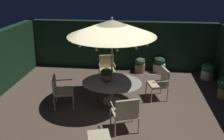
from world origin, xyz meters
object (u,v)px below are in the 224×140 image
at_px(potted_plant_back_left, 140,65).
at_px(centerpiece_planter, 106,74).
at_px(patio_umbrella, 112,28).
at_px(patio_chair_northeast, 107,67).
at_px(patio_chair_southeast, 125,112).
at_px(patio_chair_north, 160,81).
at_px(ottoman_footrest, 99,137).
at_px(potted_plant_left_far, 208,71).
at_px(potted_plant_left_near, 159,65).
at_px(patio_chair_east, 60,89).
at_px(patio_dining_table, 112,85).

bearing_deg(potted_plant_back_left, centerpiece_planter, -111.68).
xyz_separation_m(patio_umbrella, patio_chair_northeast, (-0.37, 1.57, -1.82)).
bearing_deg(patio_chair_southeast, patio_umbrella, 108.97).
relative_size(centerpiece_planter, patio_chair_northeast, 0.47).
distance_m(patio_umbrella, patio_chair_north, 2.43).
bearing_deg(ottoman_footrest, potted_plant_left_far, 51.35).
bearing_deg(patio_chair_north, patio_umbrella, -164.18).
bearing_deg(centerpiece_planter, patio_chair_north, 14.60).
distance_m(patio_umbrella, potted_plant_left_near, 3.90).
relative_size(patio_chair_east, ottoman_footrest, 1.54).
bearing_deg(patio_chair_southeast, potted_plant_left_near, 74.53).
distance_m(patio_chair_east, potted_plant_left_near, 4.60).
relative_size(patio_chair_southeast, potted_plant_left_far, 1.51).
relative_size(patio_chair_northeast, patio_chair_east, 1.07).
relative_size(patio_chair_southeast, potted_plant_back_left, 1.56).
bearing_deg(potted_plant_left_near, patio_chair_north, -94.09).
relative_size(patio_chair_northeast, ottoman_footrest, 1.65).
distance_m(patio_dining_table, patio_chair_northeast, 1.62).
relative_size(patio_chair_southeast, ottoman_footrest, 1.62).
distance_m(potted_plant_back_left, potted_plant_left_far, 2.71).
xyz_separation_m(patio_chair_northeast, potted_plant_left_far, (3.96, 0.72, -0.25)).
distance_m(patio_dining_table, patio_umbrella, 1.81).
bearing_deg(potted_plant_back_left, patio_chair_north, -73.73).
relative_size(patio_chair_east, potted_plant_left_near, 1.43).
bearing_deg(patio_umbrella, patio_dining_table, 25.56).
bearing_deg(potted_plant_left_near, patio_chair_northeast, -149.56).
height_order(patio_chair_northeast, potted_plant_back_left, patio_chair_northeast).
distance_m(ottoman_footrest, potted_plant_left_far, 5.81).
bearing_deg(ottoman_footrest, centerpiece_planter, 93.22).
height_order(centerpiece_planter, potted_plant_back_left, centerpiece_planter).
bearing_deg(patio_chair_north, potted_plant_left_near, 85.91).
bearing_deg(potted_plant_left_near, patio_umbrella, -121.56).
bearing_deg(patio_chair_east, patio_chair_southeast, -28.07).
bearing_deg(potted_plant_left_far, potted_plant_left_near, 164.57).
xyz_separation_m(patio_chair_east, ottoman_footrest, (1.51, -1.83, -0.26)).
bearing_deg(potted_plant_left_far, patio_chair_north, -137.66).
xyz_separation_m(patio_chair_northeast, potted_plant_left_near, (2.09, 1.23, -0.27)).
bearing_deg(centerpiece_planter, potted_plant_left_near, 56.07).
bearing_deg(potted_plant_left_far, potted_plant_back_left, 171.72).
xyz_separation_m(patio_dining_table, potted_plant_left_near, (1.72, 2.81, -0.28)).
bearing_deg(patio_dining_table, patio_chair_east, -165.07).
distance_m(patio_dining_table, patio_chair_southeast, 1.61).
distance_m(patio_chair_north, potted_plant_left_far, 2.76).
bearing_deg(patio_chair_north, potted_plant_back_left, 106.27).
distance_m(patio_chair_southeast, potted_plant_left_far, 4.90).
height_order(centerpiece_planter, patio_chair_east, centerpiece_planter).
height_order(patio_dining_table, patio_umbrella, patio_umbrella).
relative_size(patio_umbrella, patio_chair_southeast, 2.71).
height_order(patio_chair_east, potted_plant_back_left, patio_chair_east).
bearing_deg(potted_plant_left_near, patio_dining_table, -121.56).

